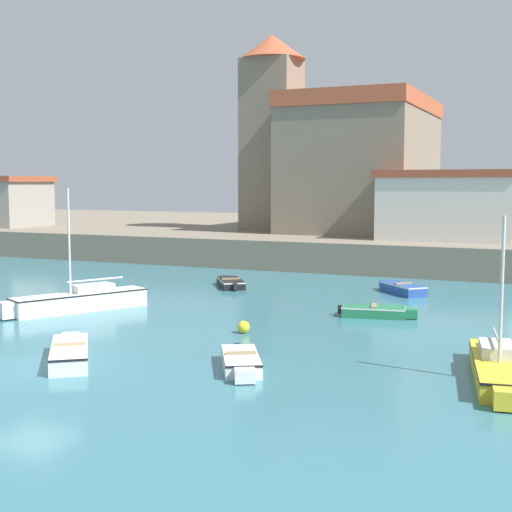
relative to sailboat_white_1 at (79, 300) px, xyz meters
The scene contains 12 objects.
ground_plane 9.99m from the sailboat_white_1, 60.73° to the right, with size 200.00×200.00×0.00m, color teal.
quay_seawall 37.57m from the sailboat_white_1, 82.54° to the left, with size 120.00×40.00×2.00m, color gray.
sailboat_white_1 is the anchor object (origin of this frame).
dinghy_blue_2 16.71m from the sailboat_white_1, 41.72° to the left, with size 2.99×3.04×0.61m.
dinghy_white_3 9.51m from the sailboat_white_1, 54.06° to the right, with size 3.34×4.01×0.64m.
dinghy_white_4 12.87m from the sailboat_white_1, 29.62° to the right, with size 2.38×3.34×0.55m.
dinghy_green_5 13.50m from the sailboat_white_1, 17.44° to the left, with size 3.47×1.65×0.54m.
sailboat_yellow_7 19.19m from the sailboat_white_1, 12.92° to the right, with size 2.35×6.29×4.93m.
dinghy_black_8 10.18m from the sailboat_white_1, 72.70° to the left, with size 2.78×3.43×0.51m.
mooring_buoy 9.09m from the sailboat_white_1, ahead, with size 0.49×0.49×0.49m, color yellow.
church 31.35m from the sailboat_white_1, 82.93° to the left, with size 14.85×15.25×15.82m.
harbor_shed_mid_row 26.73m from the sailboat_white_1, 60.85° to the left, with size 9.19×5.41×4.71m.
Camera 1 is at (15.60, -17.56, 5.85)m, focal length 50.00 mm.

